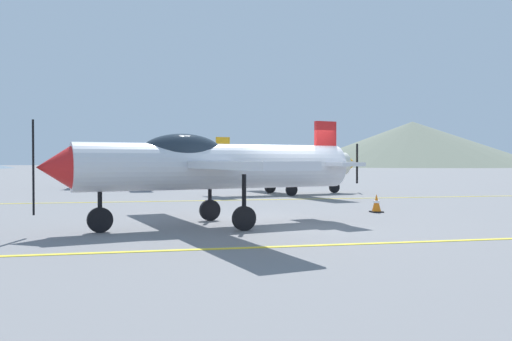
# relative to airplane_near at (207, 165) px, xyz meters

# --- Properties ---
(ground_plane) EXTENTS (400.00, 400.00, 0.00)m
(ground_plane) POSITION_rel_airplane_near_xyz_m (2.44, 0.52, -1.55)
(ground_plane) COLOR slate
(apron_line_near) EXTENTS (80.00, 0.16, 0.01)m
(apron_line_near) POSITION_rel_airplane_near_xyz_m (2.44, -3.40, -1.54)
(apron_line_near) COLOR yellow
(apron_line_near) RESTS_ON ground_plane
(apron_line_far) EXTENTS (80.00, 0.16, 0.01)m
(apron_line_far) POSITION_rel_airplane_near_xyz_m (2.44, 8.42, -1.54)
(apron_line_far) COLOR yellow
(apron_line_far) RESTS_ON ground_plane
(airplane_near) EXTENTS (8.04, 9.13, 2.75)m
(airplane_near) POSITION_rel_airplane_near_xyz_m (0.00, 0.00, 0.00)
(airplane_near) COLOR silver
(airplane_near) RESTS_ON ground_plane
(airplane_mid) EXTENTS (8.04, 9.15, 2.75)m
(airplane_mid) POSITION_rel_airplane_near_xyz_m (5.41, 11.76, 0.00)
(airplane_mid) COLOR silver
(airplane_mid) RESTS_ON ground_plane
(airplane_far) EXTENTS (7.99, 9.19, 2.75)m
(airplane_far) POSITION_rel_airplane_near_xyz_m (-1.90, 20.20, 0.00)
(airplane_far) COLOR #33478C
(airplane_far) RESTS_ON ground_plane
(car_sedan) EXTENTS (4.32, 2.06, 1.62)m
(car_sedan) POSITION_rel_airplane_near_xyz_m (6.49, 22.24, -0.70)
(car_sedan) COLOR #3372BF
(car_sedan) RESTS_ON ground_plane
(traffic_cone_side) EXTENTS (0.36, 0.36, 0.59)m
(traffic_cone_side) POSITION_rel_airplane_near_xyz_m (5.71, 2.46, -1.26)
(traffic_cone_side) COLOR black
(traffic_cone_side) RESTS_ON ground_plane
(hill_centerleft) EXTENTS (56.29, 56.29, 7.46)m
(hill_centerleft) POSITION_rel_airplane_near_xyz_m (8.00, 160.18, 2.18)
(hill_centerleft) COLOR slate
(hill_centerleft) RESTS_ON ground_plane
(hill_centerright) EXTENTS (71.43, 71.43, 13.09)m
(hill_centerright) POSITION_rel_airplane_near_xyz_m (74.33, 126.90, 5.00)
(hill_centerright) COLOR slate
(hill_centerright) RESTS_ON ground_plane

